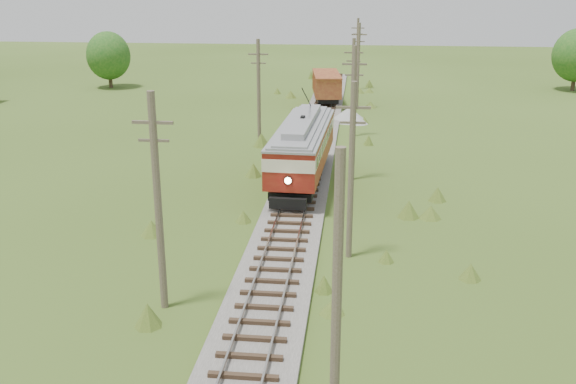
# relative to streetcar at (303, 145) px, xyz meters

# --- Properties ---
(railbed_main) EXTENTS (3.60, 96.00, 0.57)m
(railbed_main) POSITION_rel_streetcar_xyz_m (0.00, 4.55, -2.56)
(railbed_main) COLOR #605B54
(railbed_main) RESTS_ON ground
(streetcar) EXTENTS (3.55, 13.21, 6.00)m
(streetcar) POSITION_rel_streetcar_xyz_m (0.00, 0.00, 0.00)
(streetcar) COLOR black
(streetcar) RESTS_ON ground
(gondola) EXTENTS (3.73, 8.77, 2.83)m
(gondola) POSITION_rel_streetcar_xyz_m (0.00, 29.98, -0.67)
(gondola) COLOR black
(gondola) RESTS_ON ground
(gravel_pile) EXTENTS (3.72, 3.94, 1.35)m
(gravel_pile) POSITION_rel_streetcar_xyz_m (2.80, 20.84, -2.12)
(gravel_pile) COLOR gray
(gravel_pile) RESTS_ON ground
(utility_pole_r_1) EXTENTS (0.30, 0.30, 8.80)m
(utility_pole_r_1) POSITION_rel_streetcar_xyz_m (3.10, -24.45, 1.64)
(utility_pole_r_1) COLOR brown
(utility_pole_r_1) RESTS_ON ground
(utility_pole_r_2) EXTENTS (1.60, 0.30, 8.60)m
(utility_pole_r_2) POSITION_rel_streetcar_xyz_m (3.30, -11.45, 1.67)
(utility_pole_r_2) COLOR brown
(utility_pole_r_2) RESTS_ON ground
(utility_pole_r_3) EXTENTS (1.60, 0.30, 9.00)m
(utility_pole_r_3) POSITION_rel_streetcar_xyz_m (3.20, 1.55, 1.87)
(utility_pole_r_3) COLOR brown
(utility_pole_r_3) RESTS_ON ground
(utility_pole_r_4) EXTENTS (1.60, 0.30, 8.40)m
(utility_pole_r_4) POSITION_rel_streetcar_xyz_m (3.00, 14.55, 1.57)
(utility_pole_r_4) COLOR brown
(utility_pole_r_4) RESTS_ON ground
(utility_pole_r_5) EXTENTS (1.60, 0.30, 8.90)m
(utility_pole_r_5) POSITION_rel_streetcar_xyz_m (3.40, 27.55, 1.82)
(utility_pole_r_5) COLOR brown
(utility_pole_r_5) RESTS_ON ground
(utility_pole_r_6) EXTENTS (1.60, 0.30, 8.70)m
(utility_pole_r_6) POSITION_rel_streetcar_xyz_m (3.20, 40.55, 1.72)
(utility_pole_r_6) COLOR brown
(utility_pole_r_6) RESTS_ON ground
(utility_pole_l_a) EXTENTS (1.60, 0.30, 9.00)m
(utility_pole_l_a) POSITION_rel_streetcar_xyz_m (-4.20, -17.45, 1.87)
(utility_pole_l_a) COLOR brown
(utility_pole_l_a) RESTS_ON ground
(utility_pole_l_b) EXTENTS (1.60, 0.30, 8.60)m
(utility_pole_l_b) POSITION_rel_streetcar_xyz_m (-4.50, 10.55, 1.67)
(utility_pole_l_b) COLOR brown
(utility_pole_l_b) RESTS_ON ground
(tree_mid_a) EXTENTS (5.46, 5.46, 7.03)m
(tree_mid_a) POSITION_rel_streetcar_xyz_m (-28.00, 38.55, 1.26)
(tree_mid_a) COLOR #38281C
(tree_mid_a) RESTS_ON ground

